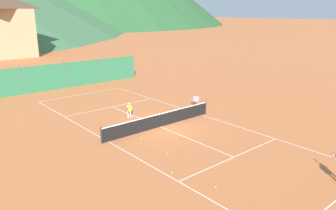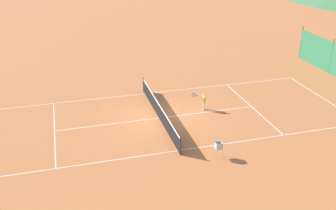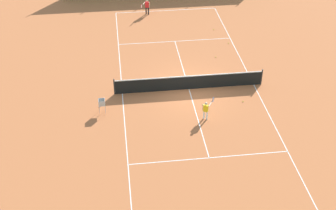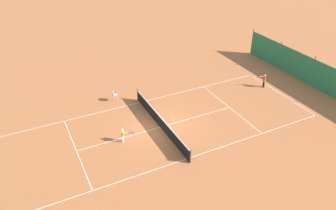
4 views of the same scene
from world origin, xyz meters
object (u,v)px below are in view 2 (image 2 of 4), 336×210
Objects in this scene: tennis_net at (159,111)px; tennis_ball_alley_left at (183,111)px; tennis_ball_by_net_left at (173,97)px; tennis_ball_alley_right at (96,108)px; tennis_ball_mid_court at (30,111)px; ball_hopper at (219,147)px; player_near_baseline at (203,100)px; tennis_ball_by_net_right at (66,103)px; tennis_ball_near_corner at (137,105)px.

tennis_ball_alley_left is at bearing 106.81° from tennis_net.
tennis_ball_by_net_left is 1.00× the size of tennis_ball_alley_right.
tennis_ball_mid_court is 0.07× the size of ball_hopper.
tennis_ball_alley_left is 1.00× the size of tennis_ball_alley_right.
player_near_baseline is (-0.45, 3.11, 0.17)m from tennis_net.
tennis_ball_by_net_right is 1.00× the size of tennis_ball_alley_left.
tennis_ball_alley_right is at bearing 54.52° from tennis_ball_by_net_right.
ball_hopper is at bearing 48.83° from tennis_ball_mid_court.
tennis_ball_by_net_left and tennis_ball_near_corner have the same top height.
tennis_ball_near_corner is at bearing 72.09° from tennis_ball_by_net_right.
player_near_baseline is at bearing 98.25° from tennis_net.
tennis_ball_near_corner is 1.00× the size of tennis_ball_alley_right.
tennis_net is 139.09× the size of tennis_ball_by_net_left.
player_near_baseline is 17.24× the size of tennis_ball_mid_court.
ball_hopper is at bearing 0.40° from tennis_ball_by_net_left.
tennis_net reaches higher than tennis_ball_near_corner.
tennis_ball_alley_left is (3.26, 7.35, 0.00)m from tennis_ball_by_net_right.
tennis_ball_near_corner is at bearing -157.06° from tennis_net.
tennis_ball_by_net_right is at bearing -125.48° from tennis_ball_alley_right.
tennis_ball_by_net_right is at bearing 104.61° from tennis_ball_mid_court.
tennis_net reaches higher than tennis_ball_alley_left.
ball_hopper is at bearing 0.42° from tennis_ball_alley_left.
tennis_ball_mid_court is 1.00× the size of tennis_ball_alley_right.
tennis_ball_mid_court and tennis_ball_alley_right have the same top height.
tennis_ball_by_net_left is 2.82m from tennis_ball_near_corner.
tennis_ball_by_net_right is 7.39m from tennis_ball_by_net_left.
tennis_net is 10.31× the size of ball_hopper.
tennis_net reaches higher than tennis_ball_alley_right.
player_near_baseline is at bearing 167.36° from ball_hopper.
tennis_net is at bearing -81.75° from player_near_baseline.
tennis_ball_near_corner is at bearing -76.55° from tennis_ball_by_net_left.
tennis_net is 3.48m from tennis_ball_by_net_left.
ball_hopper is (5.76, -1.29, -0.01)m from player_near_baseline.
tennis_ball_alley_left is (2.42, 0.01, 0.00)m from tennis_ball_by_net_left.
tennis_net is 139.09× the size of tennis_ball_alley_right.
player_near_baseline is 17.24× the size of tennis_ball_near_corner.
tennis_ball_by_net_left is at bearing 103.45° from tennis_ball_near_corner.
tennis_ball_by_net_right is 11.74m from ball_hopper.
tennis_ball_alley_left and tennis_ball_alley_right have the same top height.
tennis_ball_by_net_right and tennis_ball_by_net_left have the same top height.
tennis_ball_by_net_right is 1.00× the size of tennis_ball_by_net_left.
ball_hopper is at bearing 39.11° from tennis_ball_by_net_right.
tennis_ball_mid_court and tennis_ball_by_net_left have the same top height.
tennis_ball_near_corner is at bearing 82.73° from tennis_ball_mid_court.
tennis_ball_near_corner is (1.49, 4.60, 0.00)m from tennis_ball_by_net_right.
tennis_net is 3.15m from player_near_baseline.
tennis_ball_near_corner is at bearing -114.41° from player_near_baseline.
ball_hopper is at bearing 35.41° from tennis_ball_alley_right.
ball_hopper is (9.10, 7.40, 0.62)m from tennis_ball_by_net_right.
tennis_ball_near_corner is 2.72m from tennis_ball_alley_right.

